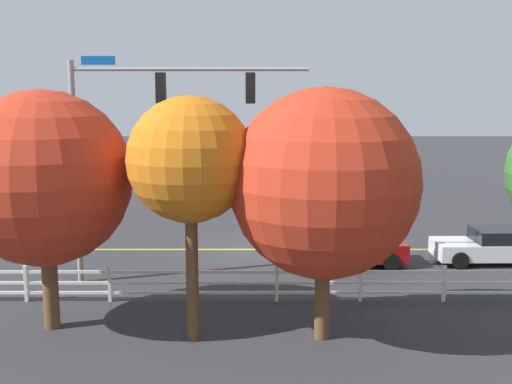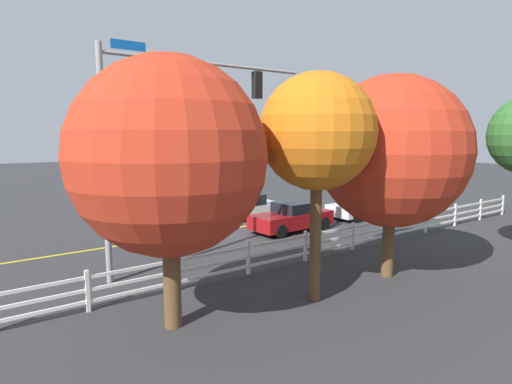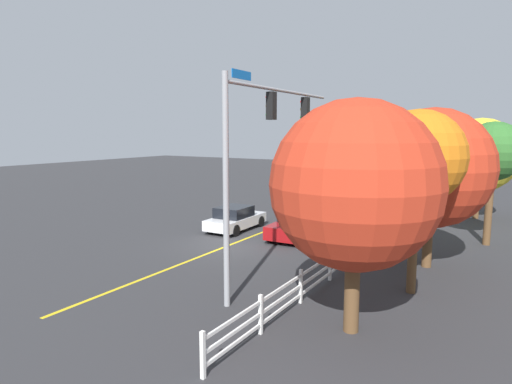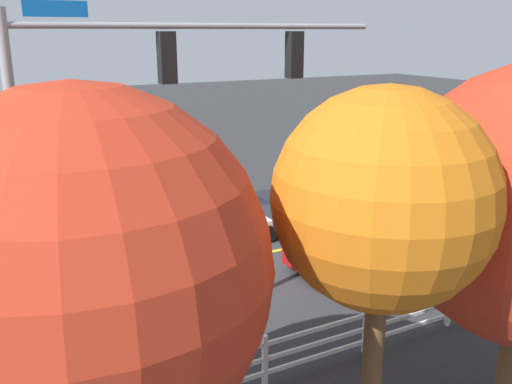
{
  "view_description": "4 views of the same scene",
  "coord_description": "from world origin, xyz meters",
  "px_view_note": "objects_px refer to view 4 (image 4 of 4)",
  "views": [
    {
      "loc": [
        0.26,
        24.59,
        6.58
      ],
      "look_at": [
        0.24,
        1.15,
        2.6
      ],
      "focal_mm": 43.21,
      "sensor_mm": 36.0,
      "label": 1
    },
    {
      "loc": [
        9.97,
        17.54,
        4.74
      ],
      "look_at": [
        -1.32,
        1.78,
        2.03
      ],
      "focal_mm": 29.42,
      "sensor_mm": 36.0,
      "label": 2
    },
    {
      "loc": [
        17.32,
        12.09,
        5.64
      ],
      "look_at": [
        -0.41,
        1.35,
        2.75
      ],
      "focal_mm": 30.45,
      "sensor_mm": 36.0,
      "label": 3
    },
    {
      "loc": [
        6.99,
        14.93,
        7.07
      ],
      "look_at": [
        0.16,
        1.97,
        2.8
      ],
      "focal_mm": 38.88,
      "sensor_mm": 36.0,
      "label": 4
    }
  ],
  "objects_px": {
    "car_0": "(473,217)",
    "car_1": "(288,212)",
    "tree_3": "(383,201)",
    "tree_1": "(86,272)",
    "car_2": "(355,244)"
  },
  "relations": [
    {
      "from": "car_2",
      "to": "tree_1",
      "type": "height_order",
      "value": "tree_1"
    },
    {
      "from": "car_1",
      "to": "tree_3",
      "type": "bearing_deg",
      "value": -116.61
    },
    {
      "from": "tree_1",
      "to": "car_1",
      "type": "bearing_deg",
      "value": -131.91
    },
    {
      "from": "car_2",
      "to": "car_0",
      "type": "bearing_deg",
      "value": 179.6
    },
    {
      "from": "car_1",
      "to": "tree_1",
      "type": "relative_size",
      "value": 0.64
    },
    {
      "from": "car_0",
      "to": "car_1",
      "type": "xyz_separation_m",
      "value": [
        5.66,
        -3.55,
        0.04
      ]
    },
    {
      "from": "car_1",
      "to": "car_2",
      "type": "xyz_separation_m",
      "value": [
        -0.18,
        3.79,
        0.01
      ]
    },
    {
      "from": "car_0",
      "to": "car_1",
      "type": "bearing_deg",
      "value": -33.02
    },
    {
      "from": "car_0",
      "to": "tree_1",
      "type": "distance_m",
      "value": 16.39
    },
    {
      "from": "car_0",
      "to": "car_1",
      "type": "relative_size",
      "value": 1.02
    },
    {
      "from": "car_0",
      "to": "tree_3",
      "type": "relative_size",
      "value": 0.67
    },
    {
      "from": "car_0",
      "to": "car_1",
      "type": "height_order",
      "value": "car_1"
    },
    {
      "from": "tree_1",
      "to": "tree_3",
      "type": "bearing_deg",
      "value": 168.46
    },
    {
      "from": "car_1",
      "to": "car_2",
      "type": "relative_size",
      "value": 0.97
    },
    {
      "from": "car_0",
      "to": "car_1",
      "type": "distance_m",
      "value": 6.69
    }
  ]
}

